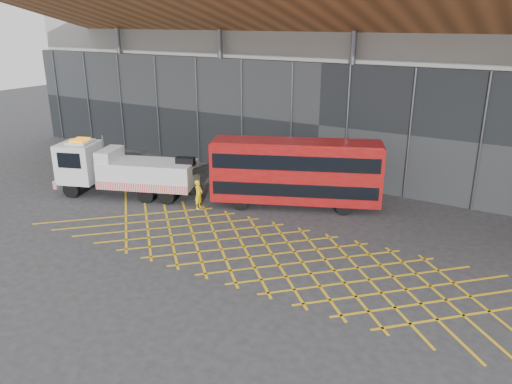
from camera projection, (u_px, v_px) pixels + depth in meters
The scene contains 6 objects.
ground_plane at pixel (193, 233), 26.23m from camera, with size 120.00×120.00×0.00m, color #2C2C2E.
road_markings at pixel (272, 254), 23.90m from camera, with size 26.36×7.16×0.01m.
construction_building at pixel (360, 43), 37.24m from camera, with size 55.00×23.97×18.00m.
recovery_truck at pixel (122, 170), 31.36m from camera, with size 10.19×5.33×3.62m.
bus_towed at pixel (296, 171), 29.26m from camera, with size 9.97×6.01×4.03m.
worker at pixel (199, 194), 29.46m from camera, with size 0.63×0.41×1.73m, color yellow.
Camera 1 is at (15.23, -18.91, 10.70)m, focal length 35.00 mm.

